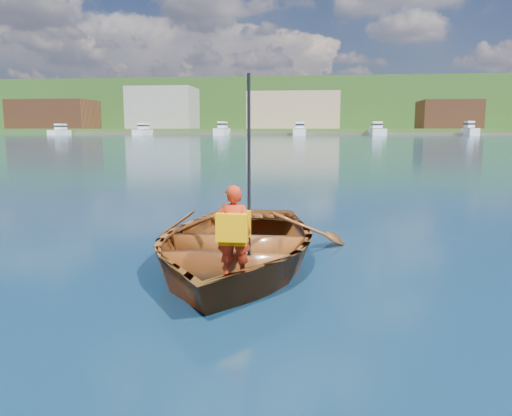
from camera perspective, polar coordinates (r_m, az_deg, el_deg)
name	(u,v)px	position (r m, az deg, el deg)	size (l,w,h in m)	color
ground	(114,283)	(5.98, -15.92, -8.22)	(600.00, 600.00, 0.00)	#143245
rowboat	(234,243)	(6.41, -2.55, -4.07)	(3.03, 4.24, 0.88)	brown
child_paddler	(234,230)	(5.44, -2.53, -2.58)	(0.38, 0.34, 2.23)	red
shoreline	(311,111)	(242.04, 6.27, 10.94)	(400.00, 140.00, 22.00)	#374D21
dock	(325,134)	(153.30, 7.92, 8.38)	(160.04, 9.51, 0.80)	brown
waterfront_buildings	(286,111)	(170.67, 3.39, 10.96)	(202.00, 16.00, 14.00)	brown
marina_yachts	(324,131)	(148.61, 7.73, 8.75)	(147.22, 13.96, 4.34)	white
hillside_trees	(309,96)	(236.81, 6.06, 12.59)	(316.59, 85.81, 26.45)	#382314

